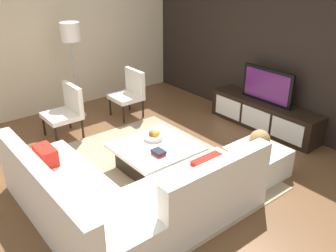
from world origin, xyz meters
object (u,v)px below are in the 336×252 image
Objects in this scene: book_stack at (158,152)px; floor_lamp at (71,38)px; coffee_table at (156,157)px; decorative_ball at (260,140)px; television at (267,86)px; ottoman at (257,162)px; accent_chair_near at (67,108)px; accent_chair_far at (130,91)px; fruit_bowl at (154,136)px; sectional_couch at (122,197)px; media_console at (264,115)px.

floor_lamp is at bearing 176.71° from book_stack.
decorative_ball reaches higher than coffee_table.
ottoman is (0.89, -1.28, -0.59)m from television.
accent_chair_far is (-0.06, 1.30, 0.00)m from accent_chair_near.
television is at bearing 41.54° from floor_lamp.
coffee_table is 1.89m from accent_chair_near.
coffee_table is 0.61× the size of floor_lamp.
accent_chair_far reaches higher than fruit_bowl.
ottoman is 2.50× the size of fruit_bowl.
coffee_table is at bearing -0.73° from floor_lamp.
sectional_couch is 3.07m from accent_chair_far.
accent_chair_far reaches higher than ottoman.
accent_chair_far is at bearing -176.29° from ottoman.
ottoman is at bearing 11.57° from accent_chair_far.
sectional_couch reaches higher than book_stack.
decorative_ball is at bearing 79.32° from sectional_couch.
accent_chair_near is 2.06m from book_stack.
ottoman is (2.80, 1.49, -0.29)m from accent_chair_near.
book_stack is (2.03, 0.35, -0.07)m from accent_chair_near.
floor_lamp reaches higher than sectional_couch.
accent_chair_far is 2.30m from book_stack.
coffee_table is (-0.61, 0.96, -0.09)m from sectional_couch.
book_stack is at bearing -3.29° from floor_lamp.
television is (-0.00, 0.00, 0.54)m from media_console.
book_stack is at bearing -29.30° from fruit_bowl.
fruit_bowl is (-0.28, -2.20, -0.36)m from television.
accent_chair_near reaches higher than decorative_ball.
sectional_couch reaches higher than fruit_bowl.
sectional_couch is 8.51× the size of decorative_ball.
fruit_bowl is 1.85m from accent_chair_far.
ottoman is at bearing 38.12° from fruit_bowl.
accent_chair_near is 1.73m from fruit_bowl.
fruit_bowl is at bearing 1.74° from floor_lamp.
media_console is 1.18× the size of floor_lamp.
accent_chair_near is 1.00× the size of accent_chair_far.
accent_chair_far reaches higher than book_stack.
coffee_table is at bearing 12.89° from accent_chair_near.
sectional_couch is 12.91× the size of book_stack.
television is at bearing 98.99° from sectional_couch.
floor_lamp is at bearing 162.17° from sectional_couch.
decorative_ball is (0.89, -1.28, 0.29)m from media_console.
sectional_couch is at bearing -81.01° from television.
accent_chair_near is at bearing -160.68° from fruit_bowl.
accent_chair_far is (-1.98, -1.47, -0.30)m from television.
coffee_table is at bearing -92.49° from media_console.
coffee_table is 1.52× the size of ottoman.
fruit_bowl is at bearing 150.70° from book_stack.
decorative_ball reaches higher than fruit_bowl.
book_stack is at bearing -123.97° from decorative_ball.
coffee_table is (-0.10, -2.30, -0.05)m from media_console.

